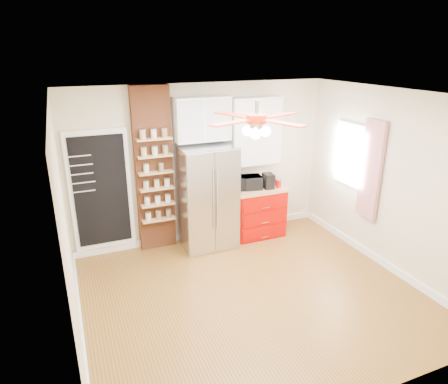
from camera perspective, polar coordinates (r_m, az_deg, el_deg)
name	(u,v)px	position (r m, az deg, el deg)	size (l,w,h in m)	color
floor	(252,294)	(5.74, 3.96, -14.30)	(4.50, 4.50, 0.00)	brown
ceiling	(257,95)	(4.78, 4.75, 13.59)	(4.50, 4.50, 0.00)	white
wall_back	(202,164)	(6.85, -3.18, 4.04)	(4.50, 0.02, 2.70)	beige
wall_front	(361,284)	(3.62, 18.92, -12.38)	(4.50, 0.02, 2.70)	beige
wall_left	(66,233)	(4.62, -21.62, -5.46)	(0.02, 4.00, 2.70)	beige
wall_right	(390,182)	(6.39, 22.69, 1.30)	(0.02, 4.00, 2.70)	beige
chalkboard	(101,191)	(6.56, -17.17, 0.13)	(0.95, 0.05, 1.95)	white
brick_pillar	(154,171)	(6.56, -9.98, 3.03)	(0.60, 0.16, 2.70)	brown
fridge	(207,197)	(6.65, -2.45, -0.75)	(0.90, 0.70, 1.75)	#B2B2B7
upper_glass_cabinet	(202,119)	(6.50, -3.22, 10.40)	(0.90, 0.35, 0.70)	white
red_cabinet	(257,211)	(7.21, 4.72, -2.73)	(0.94, 0.64, 0.90)	#AF0500
upper_shelf_unit	(255,131)	(6.95, 4.41, 8.68)	(0.90, 0.30, 1.15)	white
window	(351,155)	(6.95, 17.66, 5.07)	(0.04, 0.75, 1.05)	white
curtain	(371,170)	(6.55, 20.26, 2.98)	(0.06, 0.40, 1.55)	red
ceiling_fan	(256,119)	(4.81, 4.65, 10.32)	(1.40, 1.40, 0.44)	silver
toaster_oven	(249,182)	(6.94, 3.57, 1.37)	(0.42, 0.29, 0.24)	black
coffee_maker	(268,181)	(7.01, 6.35, 1.58)	(0.17, 0.21, 0.26)	black
canister_left	(279,184)	(7.09, 7.81, 1.18)	(0.09, 0.09, 0.13)	#B30F09
canister_right	(275,181)	(7.24, 7.31, 1.58)	(0.11, 0.11, 0.13)	#A30917
pantry_jar_oats	(146,168)	(6.38, -11.05, 3.34)	(0.08, 0.08, 0.14)	beige
pantry_jar_beans	(161,167)	(6.41, -8.96, 3.48)	(0.08, 0.08, 0.12)	olive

